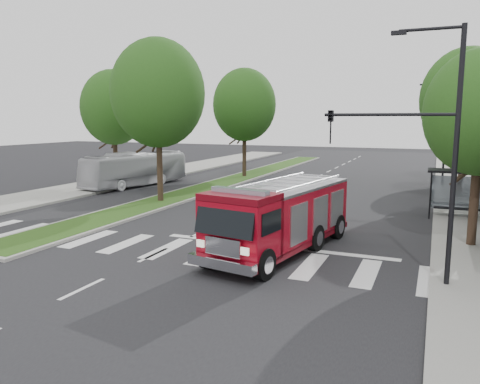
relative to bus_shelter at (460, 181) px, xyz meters
name	(u,v)px	position (x,y,z in m)	size (l,w,h in m)	color
ground	(201,232)	(-11.20, -8.15, -2.04)	(140.00, 140.00, 0.00)	black
sidewalk_left	(95,186)	(-25.70, 1.85, -1.96)	(5.00, 80.00, 0.15)	gray
median	(236,179)	(-17.20, 9.85, -1.96)	(3.00, 50.00, 0.15)	gray
bus_shelter	(460,181)	(0.00, 0.00, 0.00)	(3.20, 1.60, 2.61)	black
tree_right_mid	(467,99)	(0.30, 5.85, 4.45)	(5.60, 5.60, 9.72)	black
tree_right_far	(459,112)	(0.30, 15.85, 3.80)	(5.00, 5.00, 8.73)	black
tree_median_near	(158,93)	(-17.20, -2.15, 4.77)	(5.80, 5.80, 10.16)	black
tree_median_far	(244,105)	(-17.20, 11.85, 4.45)	(5.60, 5.60, 9.72)	black
tree_left_mid	(114,108)	(-25.20, 3.85, 4.12)	(5.20, 5.20, 9.16)	black
streetlight_right_near	(425,139)	(-1.59, -11.65, 2.63)	(4.08, 0.22, 8.00)	black
streetlight_right_far	(443,129)	(-0.85, 11.85, 2.44)	(2.11, 0.20, 8.00)	black
fire_engine	(281,217)	(-6.78, -9.74, -0.63)	(3.96, 8.77, 2.93)	#61050F
city_bus	(136,169)	(-23.08, 3.58, -0.70)	(2.25, 9.62, 2.68)	#B8B8BD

